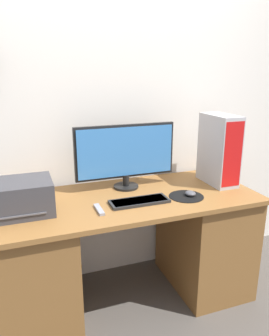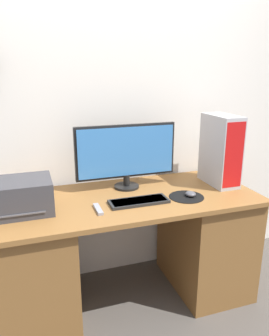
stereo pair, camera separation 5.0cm
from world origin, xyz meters
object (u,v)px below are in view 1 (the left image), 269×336
(monitor, at_px, (126,153))
(remote_control, at_px, (99,210))
(mouse, at_px, (190,193))
(computer_tower, at_px, (219,150))
(printer, at_px, (22,197))
(keyboard, at_px, (139,201))

(monitor, distance_m, remote_control, 0.48)
(monitor, relative_size, mouse, 9.49)
(computer_tower, relative_size, remote_control, 3.26)
(computer_tower, relative_size, printer, 1.43)
(remote_control, bearing_deg, computer_tower, 11.53)
(keyboard, bearing_deg, remote_control, -173.23)
(keyboard, bearing_deg, computer_tower, 13.38)
(monitor, xyz_separation_m, computer_tower, (0.65, -0.13, 0.00))
(monitor, bearing_deg, printer, -164.41)
(computer_tower, height_order, printer, computer_tower)
(monitor, xyz_separation_m, mouse, (0.34, -0.30, -0.22))
(computer_tower, bearing_deg, keyboard, -166.62)
(mouse, bearing_deg, monitor, 138.27)
(keyboard, xyz_separation_m, computer_tower, (0.66, 0.16, 0.24))
(mouse, relative_size, remote_control, 0.49)
(keyboard, height_order, printer, printer)
(keyboard, bearing_deg, printer, 171.84)
(keyboard, distance_m, remote_control, 0.26)
(monitor, relative_size, printer, 2.03)
(keyboard, relative_size, remote_control, 2.44)
(remote_control, bearing_deg, mouse, 1.71)
(remote_control, bearing_deg, monitor, 49.60)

